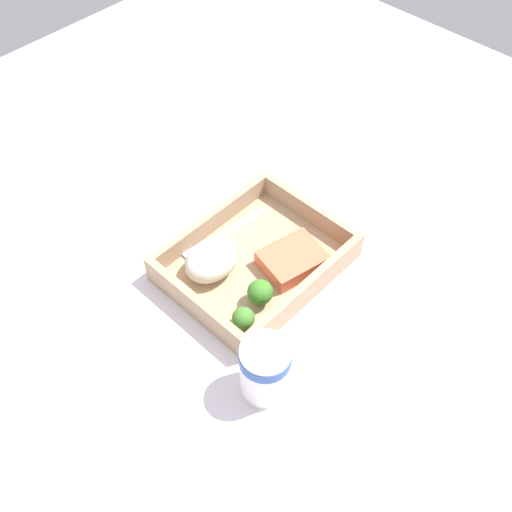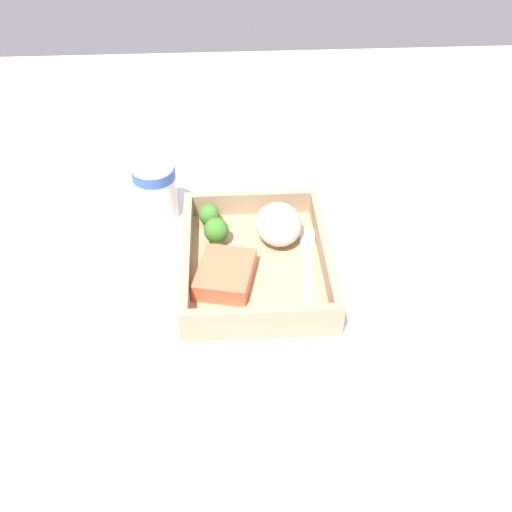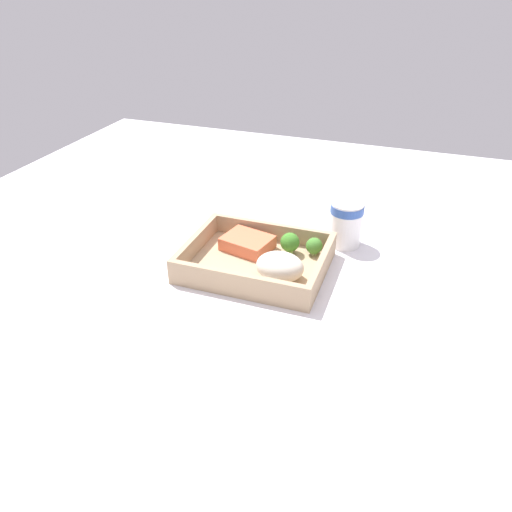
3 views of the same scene
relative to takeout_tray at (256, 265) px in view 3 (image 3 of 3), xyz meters
The scene contains 10 objects.
ground_plane 1.60cm from the takeout_tray, ahead, with size 160.00×160.00×2.00cm, color silver.
takeout_tray is the anchor object (origin of this frame).
tray_rim 2.43cm from the takeout_tray, ahead, with size 26.36×20.84×3.66cm.
salmon_fillet 5.89cm from the takeout_tray, 127.33° to the left, with size 9.18×7.24×2.63cm, color #E36946.
mashed_potatoes 7.60cm from the takeout_tray, 32.39° to the right, with size 8.69×6.90×5.13cm, color silver.
broccoli_floret_1 8.05cm from the takeout_tray, 48.07° to the left, with size 3.76×3.76×4.35cm.
broccoli_floret_2 11.95cm from the takeout_tray, 34.82° to the left, with size 3.24×3.24×3.57cm.
fork 7.56cm from the takeout_tray, 87.51° to the right, with size 15.89×3.29×0.44cm.
paper_cup 21.00cm from the takeout_tray, 46.73° to the left, with size 6.73×6.73×9.36cm.
receipt_slip 21.47cm from the takeout_tray, 93.58° to the right, with size 9.99×13.48×0.24cm, color white.
Camera 3 is at (26.99, -75.88, 51.33)cm, focal length 35.00 mm.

